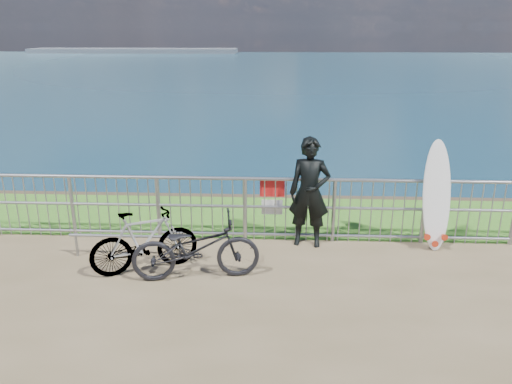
# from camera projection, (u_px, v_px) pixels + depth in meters

# --- Properties ---
(grass_strip) EXTENTS (120.00, 120.00, 0.00)m
(grass_strip) POSITION_uv_depth(u_px,v_px,m) (275.00, 216.00, 9.68)
(grass_strip) COLOR #387921
(grass_strip) RESTS_ON ground
(seascape) EXTENTS (260.00, 260.00, 5.00)m
(seascape) POSITION_uv_depth(u_px,v_px,m) (135.00, 53.00, 150.20)
(seascape) COLOR brown
(seascape) RESTS_ON ground
(railing) EXTENTS (10.06, 0.10, 1.13)m
(railing) POSITION_uv_depth(u_px,v_px,m) (276.00, 208.00, 8.46)
(railing) COLOR gray
(railing) RESTS_ON ground
(surfer) EXTENTS (0.72, 0.53, 1.84)m
(surfer) POSITION_uv_depth(u_px,v_px,m) (310.00, 193.00, 8.19)
(surfer) COLOR black
(surfer) RESTS_ON ground
(surfboard) EXTENTS (0.52, 0.48, 1.82)m
(surfboard) POSITION_uv_depth(u_px,v_px,m) (436.00, 200.00, 8.11)
(surfboard) COLOR silver
(surfboard) RESTS_ON ground
(bicycle_near) EXTENTS (1.92, 0.95, 0.97)m
(bicycle_near) POSITION_uv_depth(u_px,v_px,m) (196.00, 248.00, 7.18)
(bicycle_near) COLOR black
(bicycle_near) RESTS_ON ground
(bicycle_far) EXTENTS (1.65, 1.10, 0.97)m
(bicycle_far) POSITION_uv_depth(u_px,v_px,m) (144.00, 241.00, 7.41)
(bicycle_far) COLOR black
(bicycle_far) RESTS_ON ground
(bike_rack) EXTENTS (1.86, 0.05, 0.39)m
(bike_rack) POSITION_uv_depth(u_px,v_px,m) (127.00, 239.00, 7.90)
(bike_rack) COLOR gray
(bike_rack) RESTS_ON ground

